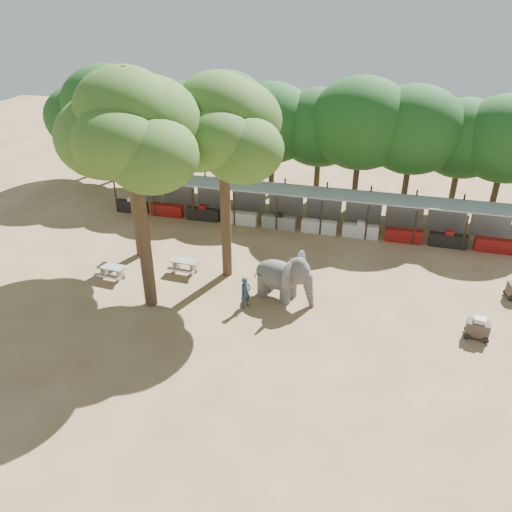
% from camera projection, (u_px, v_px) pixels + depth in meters
% --- Properties ---
extents(ground, '(100.00, 100.00, 0.00)m').
position_uv_depth(ground, '(250.00, 344.00, 23.67)').
color(ground, brown).
rests_on(ground, ground).
extents(vendor_stalls, '(28.00, 2.99, 2.80)m').
position_uv_depth(vendor_stalls, '(302.00, 209.00, 34.86)').
color(vendor_stalls, '#95989C').
rests_on(vendor_stalls, ground).
extents(yard_tree_left, '(7.10, 6.90, 11.02)m').
position_uv_depth(yard_tree_left, '(125.00, 123.00, 27.86)').
color(yard_tree_left, '#332316').
rests_on(yard_tree_left, ground).
extents(yard_tree_center, '(7.10, 6.90, 12.04)m').
position_uv_depth(yard_tree_center, '(130.00, 131.00, 22.47)').
color(yard_tree_center, '#332316').
rests_on(yard_tree_center, ground).
extents(yard_tree_back, '(7.10, 6.90, 11.36)m').
position_uv_depth(yard_tree_back, '(222.00, 128.00, 25.53)').
color(yard_tree_back, '#332316').
rests_on(yard_tree_back, ground).
extents(backdrop_trees, '(46.46, 5.95, 8.33)m').
position_uv_depth(backdrop_trees, '(316.00, 129.00, 37.17)').
color(backdrop_trees, '#332316').
rests_on(backdrop_trees, ground).
extents(elephant, '(3.65, 2.67, 2.71)m').
position_uv_depth(elephant, '(284.00, 276.00, 26.55)').
color(elephant, '#484646').
rests_on(elephant, ground).
extents(handler, '(0.70, 0.76, 1.77)m').
position_uv_depth(handler, '(245.00, 293.00, 26.01)').
color(handler, '#26384C').
rests_on(handler, ground).
extents(picnic_table_near, '(1.67, 1.52, 0.78)m').
position_uv_depth(picnic_table_near, '(112.00, 270.00, 28.75)').
color(picnic_table_near, gray).
rests_on(picnic_table_near, ground).
extents(picnic_table_far, '(1.71, 1.56, 0.82)m').
position_uv_depth(picnic_table_far, '(184.00, 264.00, 29.34)').
color(picnic_table_far, gray).
rests_on(picnic_table_far, ground).
extents(cart_front, '(1.23, 0.89, 1.12)m').
position_uv_depth(cart_front, '(478.00, 328.00, 23.88)').
color(cart_front, '#372C25').
rests_on(cart_front, ground).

